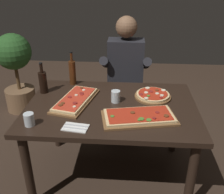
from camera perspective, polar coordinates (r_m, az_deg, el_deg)
The scene contains 13 objects.
ground_plane at distance 2.58m, azimuth -0.08°, elevation -16.37°, with size 6.40×6.40×0.00m, color #38281E.
dining_table at distance 2.19m, azimuth -0.09°, elevation -3.98°, with size 1.40×0.96×0.74m.
pizza_rectangular_front at distance 1.96m, azimuth 5.97°, elevation -4.32°, with size 0.59×0.37×0.05m.
pizza_rectangular_left at distance 2.21m, azimuth -8.03°, elevation -0.64°, with size 0.36×0.56×0.05m.
pizza_round_far at distance 2.29m, azimuth 8.95°, elevation 0.36°, with size 0.32×0.32×0.05m.
wine_bottle_dark at distance 2.40m, azimuth -14.93°, elevation 3.28°, with size 0.07×0.07×0.28m.
oil_bottle_amber at distance 2.52m, azimuth -8.69°, elevation 5.46°, with size 0.06×0.06×0.32m.
tumbler_near_camera at distance 2.18m, azimuth 0.80°, elevation -0.02°, with size 0.08×0.08×0.10m.
tumbler_far_side at distance 1.96m, azimuth -17.73°, elevation -4.87°, with size 0.07×0.07×0.09m.
napkin_cutlery_set at distance 1.87m, azimuth -8.03°, elevation -6.64°, with size 0.19×0.13×0.01m.
diner_chair at distance 3.02m, azimuth 2.89°, elevation 1.66°, with size 0.44×0.44×0.87m.
seated_diner at distance 2.81m, azimuth 2.95°, elevation 5.36°, with size 0.53×0.41×1.33m.
potted_plant_corner at distance 3.59m, azimuth -20.40°, elevation 6.04°, with size 0.46×0.46×1.04m.
Camera 1 is at (0.14, -1.88, 1.77)m, focal length 41.60 mm.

